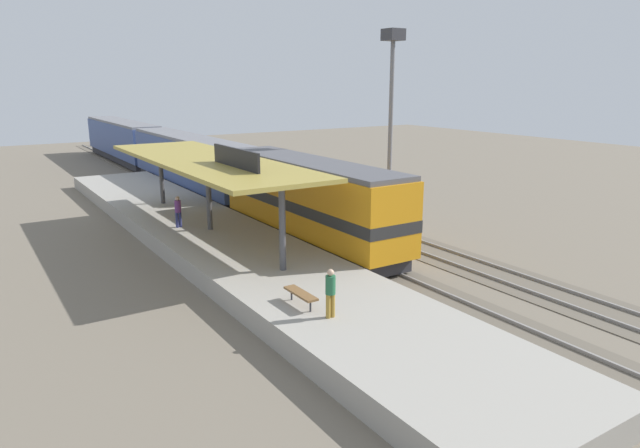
{
  "coord_description": "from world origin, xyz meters",
  "views": [
    {
      "loc": [
        -15.65,
        -28.07,
        8.66
      ],
      "look_at": [
        -1.38,
        -5.88,
        2.0
      ],
      "focal_mm": 32.03,
      "sensor_mm": 36.0,
      "label": 1
    }
  ],
  "objects_px": {
    "light_mast": "(392,85)",
    "person_waiting": "(330,291)",
    "passenger_carriage_front": "(190,163)",
    "person_walking": "(178,210)",
    "locomotive": "(309,201)",
    "passenger_carriage_rear": "(122,140)",
    "platform_bench": "(301,294)"
  },
  "relations": [
    {
      "from": "passenger_carriage_rear",
      "to": "light_mast",
      "type": "height_order",
      "value": "light_mast"
    },
    {
      "from": "light_mast",
      "to": "person_waiting",
      "type": "bearing_deg",
      "value": -135.24
    },
    {
      "from": "person_walking",
      "to": "platform_bench",
      "type": "bearing_deg",
      "value": -90.61
    },
    {
      "from": "passenger_carriage_front",
      "to": "person_walking",
      "type": "bearing_deg",
      "value": -112.75
    },
    {
      "from": "locomotive",
      "to": "person_waiting",
      "type": "xyz_separation_m",
      "value": [
        -5.69,
        -10.55,
        -0.56
      ]
    },
    {
      "from": "passenger_carriage_front",
      "to": "person_walking",
      "type": "relative_size",
      "value": 11.7
    },
    {
      "from": "passenger_carriage_front",
      "to": "person_waiting",
      "type": "height_order",
      "value": "passenger_carriage_front"
    },
    {
      "from": "passenger_carriage_rear",
      "to": "person_waiting",
      "type": "xyz_separation_m",
      "value": [
        -5.69,
        -49.35,
        -0.46
      ]
    },
    {
      "from": "platform_bench",
      "to": "locomotive",
      "type": "distance_m",
      "value": 10.97
    },
    {
      "from": "light_mast",
      "to": "person_walking",
      "type": "xyz_separation_m",
      "value": [
        -13.66,
        1.19,
        -6.54
      ]
    },
    {
      "from": "passenger_carriage_front",
      "to": "passenger_carriage_rear",
      "type": "height_order",
      "value": "same"
    },
    {
      "from": "locomotive",
      "to": "passenger_carriage_front",
      "type": "height_order",
      "value": "locomotive"
    },
    {
      "from": "locomotive",
      "to": "person_waiting",
      "type": "relative_size",
      "value": 8.44
    },
    {
      "from": "passenger_carriage_rear",
      "to": "light_mast",
      "type": "distance_m",
      "value": 37.31
    },
    {
      "from": "platform_bench",
      "to": "person_waiting",
      "type": "xyz_separation_m",
      "value": [
        0.31,
        -1.43,
        0.51
      ]
    },
    {
      "from": "locomotive",
      "to": "person_walking",
      "type": "bearing_deg",
      "value": 145.55
    },
    {
      "from": "passenger_carriage_rear",
      "to": "light_mast",
      "type": "xyz_separation_m",
      "value": [
        7.8,
        -35.97,
        6.08
      ]
    },
    {
      "from": "locomotive",
      "to": "passenger_carriage_rear",
      "type": "xyz_separation_m",
      "value": [
        0.0,
        38.8,
        -0.1
      ]
    },
    {
      "from": "locomotive",
      "to": "passenger_carriage_rear",
      "type": "height_order",
      "value": "locomotive"
    },
    {
      "from": "passenger_carriage_rear",
      "to": "person_walking",
      "type": "xyz_separation_m",
      "value": [
        -5.86,
        -34.78,
        -0.46
      ]
    },
    {
      "from": "light_mast",
      "to": "passenger_carriage_front",
      "type": "bearing_deg",
      "value": 117.21
    },
    {
      "from": "passenger_carriage_front",
      "to": "locomotive",
      "type": "bearing_deg",
      "value": -90.0
    },
    {
      "from": "passenger_carriage_front",
      "to": "light_mast",
      "type": "height_order",
      "value": "light_mast"
    },
    {
      "from": "platform_bench",
      "to": "person_waiting",
      "type": "height_order",
      "value": "person_waiting"
    },
    {
      "from": "passenger_carriage_front",
      "to": "passenger_carriage_rear",
      "type": "xyz_separation_m",
      "value": [
        0.0,
        20.8,
        0.0
      ]
    },
    {
      "from": "locomotive",
      "to": "person_walking",
      "type": "height_order",
      "value": "locomotive"
    },
    {
      "from": "passenger_carriage_rear",
      "to": "platform_bench",
      "type": "bearing_deg",
      "value": -97.14
    },
    {
      "from": "platform_bench",
      "to": "person_waiting",
      "type": "relative_size",
      "value": 0.99
    },
    {
      "from": "locomotive",
      "to": "passenger_carriage_rear",
      "type": "bearing_deg",
      "value": 90.0
    },
    {
      "from": "light_mast",
      "to": "person_walking",
      "type": "height_order",
      "value": "light_mast"
    },
    {
      "from": "light_mast",
      "to": "passenger_carriage_rear",
      "type": "bearing_deg",
      "value": 102.23
    },
    {
      "from": "platform_bench",
      "to": "light_mast",
      "type": "height_order",
      "value": "light_mast"
    }
  ]
}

